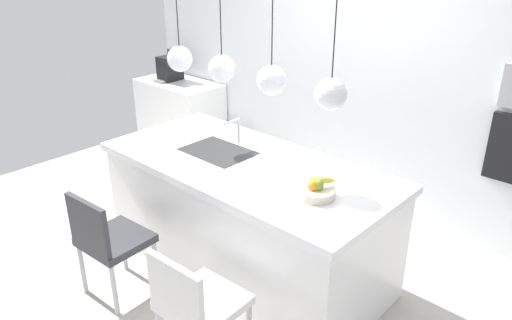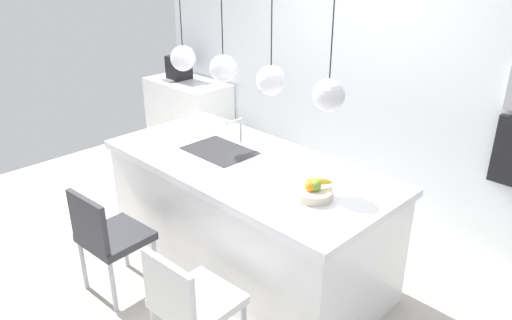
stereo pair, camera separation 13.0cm
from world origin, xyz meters
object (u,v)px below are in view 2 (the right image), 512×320
object	(u,v)px
coffee_machine	(179,67)
chair_middle	(190,301)
chair_near	(108,235)
fruit_bowl	(313,191)

from	to	relation	value
coffee_machine	chair_middle	xyz separation A→B (m)	(3.03, -2.24, -0.57)
chair_near	chair_middle	bearing A→B (deg)	-0.11
coffee_machine	chair_middle	distance (m)	3.81
chair_middle	fruit_bowl	bearing A→B (deg)	74.89
fruit_bowl	chair_near	size ratio (longest dim) A/B	0.30
chair_near	fruit_bowl	bearing A→B (deg)	35.74
chair_near	chair_middle	distance (m)	0.98
fruit_bowl	coffee_machine	distance (m)	3.54
fruit_bowl	chair_near	xyz separation A→B (m)	(-1.21, -0.87, -0.50)
fruit_bowl	chair_near	distance (m)	1.57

